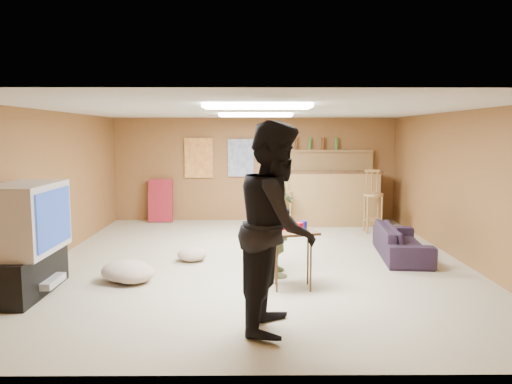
{
  "coord_description": "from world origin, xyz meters",
  "views": [
    {
      "loc": [
        -0.06,
        -7.18,
        1.87
      ],
      "look_at": [
        0.0,
        0.2,
        1.0
      ],
      "focal_mm": 35.0,
      "sensor_mm": 36.0,
      "label": 1
    }
  ],
  "objects_px": {
    "bar_counter": "(328,198)",
    "person_black": "(277,226)",
    "person_olive": "(277,208)",
    "sofa": "(402,242)",
    "tv_body": "(27,218)",
    "tray_table": "(293,260)"
  },
  "relations": [
    {
      "from": "bar_counter",
      "to": "person_black",
      "type": "distance_m",
      "value": 5.64
    },
    {
      "from": "person_olive",
      "to": "sofa",
      "type": "height_order",
      "value": "person_olive"
    },
    {
      "from": "person_olive",
      "to": "sofa",
      "type": "bearing_deg",
      "value": -72.2
    },
    {
      "from": "tv_body",
      "to": "person_black",
      "type": "xyz_separation_m",
      "value": [
        2.83,
        -1.02,
        0.09
      ]
    },
    {
      "from": "tv_body",
      "to": "sofa",
      "type": "xyz_separation_m",
      "value": [
        4.86,
        1.71,
        -0.66
      ]
    },
    {
      "from": "person_olive",
      "to": "sofa",
      "type": "relative_size",
      "value": 1.09
    },
    {
      "from": "tv_body",
      "to": "person_black",
      "type": "height_order",
      "value": "person_black"
    },
    {
      "from": "tv_body",
      "to": "tray_table",
      "type": "height_order",
      "value": "tv_body"
    },
    {
      "from": "tray_table",
      "to": "tv_body",
      "type": "bearing_deg",
      "value": -176.33
    },
    {
      "from": "person_black",
      "to": "tray_table",
      "type": "bearing_deg",
      "value": -1.04
    },
    {
      "from": "person_black",
      "to": "sofa",
      "type": "distance_m",
      "value": 3.48
    },
    {
      "from": "tv_body",
      "to": "person_olive",
      "type": "xyz_separation_m",
      "value": [
        2.92,
        0.79,
        -0.01
      ]
    },
    {
      "from": "bar_counter",
      "to": "person_olive",
      "type": "bearing_deg",
      "value": -108.62
    },
    {
      "from": "person_black",
      "to": "sofa",
      "type": "xyz_separation_m",
      "value": [
        2.03,
        2.73,
        -0.76
      ]
    },
    {
      "from": "person_black",
      "to": "bar_counter",
      "type": "bearing_deg",
      "value": -2.88
    },
    {
      "from": "person_black",
      "to": "tray_table",
      "type": "distance_m",
      "value": 1.4
    },
    {
      "from": "person_black",
      "to": "tray_table",
      "type": "relative_size",
      "value": 2.81
    },
    {
      "from": "bar_counter",
      "to": "sofa",
      "type": "height_order",
      "value": "bar_counter"
    },
    {
      "from": "tv_body",
      "to": "bar_counter",
      "type": "relative_size",
      "value": 0.55
    },
    {
      "from": "tv_body",
      "to": "bar_counter",
      "type": "height_order",
      "value": "tv_body"
    },
    {
      "from": "sofa",
      "to": "tray_table",
      "type": "bearing_deg",
      "value": 136.18
    },
    {
      "from": "tv_body",
      "to": "person_olive",
      "type": "distance_m",
      "value": 3.02
    }
  ]
}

